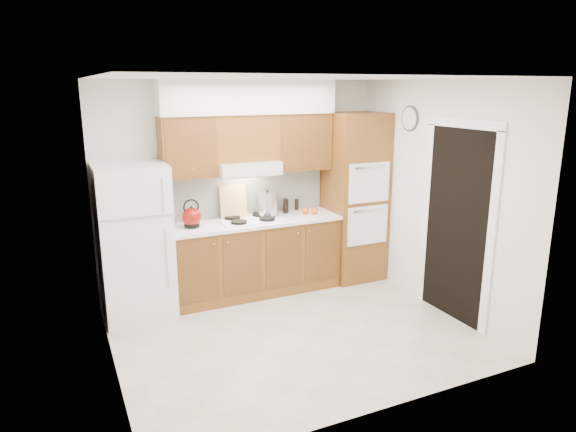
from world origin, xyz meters
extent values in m
plane|color=#BDB4A5|center=(0.00, 0.00, 0.00)|extent=(3.60, 3.60, 0.00)
plane|color=white|center=(0.00, 0.00, 2.60)|extent=(3.60, 3.60, 0.00)
cube|color=silver|center=(0.00, 1.50, 1.30)|extent=(3.60, 0.02, 2.60)
cube|color=silver|center=(-1.80, 0.00, 1.30)|extent=(0.02, 3.00, 2.60)
cube|color=silver|center=(1.80, 0.00, 1.30)|extent=(0.02, 3.00, 2.60)
cube|color=white|center=(-1.41, 1.14, 0.86)|extent=(0.75, 0.72, 1.72)
cube|color=brown|center=(0.02, 1.20, 0.45)|extent=(2.11, 0.60, 0.90)
cube|color=white|center=(0.03, 1.19, 0.92)|extent=(2.13, 0.62, 0.04)
cube|color=white|center=(0.02, 1.49, 1.22)|extent=(2.11, 0.03, 0.56)
cube|color=brown|center=(1.44, 1.18, 1.10)|extent=(0.70, 0.65, 2.20)
cube|color=brown|center=(-0.71, 1.33, 1.85)|extent=(0.63, 0.33, 0.70)
cube|color=brown|center=(0.72, 1.33, 1.85)|extent=(0.73, 0.33, 0.70)
cube|color=silver|center=(-0.02, 1.27, 1.57)|extent=(0.75, 0.45, 0.15)
cube|color=brown|center=(-0.02, 1.33, 1.92)|extent=(0.75, 0.33, 0.55)
cube|color=silver|center=(0.03, 1.32, 2.40)|extent=(2.13, 0.36, 0.40)
cube|color=white|center=(-0.02, 1.21, 0.95)|extent=(0.74, 0.50, 0.01)
cube|color=black|center=(1.79, -0.35, 1.05)|extent=(0.02, 0.90, 2.10)
cylinder|color=#3F3833|center=(1.79, 0.55, 2.15)|extent=(0.02, 0.30, 0.30)
sphere|color=maroon|center=(-0.75, 1.19, 1.06)|extent=(0.23, 0.23, 0.22)
cube|color=tan|center=(-0.17, 1.38, 1.14)|extent=(0.34, 0.15, 0.43)
cylinder|color=silver|center=(0.25, 1.29, 1.11)|extent=(0.34, 0.34, 0.27)
cylinder|color=black|center=(0.51, 1.35, 1.04)|extent=(0.06, 0.06, 0.19)
cylinder|color=black|center=(0.55, 1.38, 1.03)|extent=(0.06, 0.06, 0.17)
cylinder|color=black|center=(0.73, 1.45, 1.01)|extent=(0.06, 0.06, 0.15)
sphere|color=#E2450B|center=(0.83, 1.15, 0.98)|extent=(0.11, 0.11, 0.09)
sphere|color=#FE540D|center=(0.73, 1.20, 0.98)|extent=(0.11, 0.11, 0.09)
camera|label=1|loc=(-2.14, -4.46, 2.53)|focal=32.00mm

